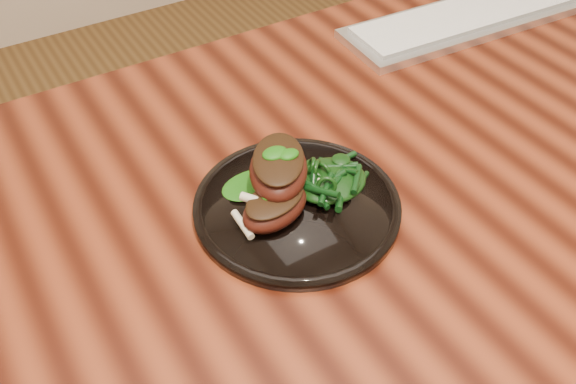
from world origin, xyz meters
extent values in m
cube|color=black|center=(0.00, 0.00, 0.73)|extent=(1.60, 0.80, 0.04)
cylinder|color=#351B0C|center=(0.74, 0.34, 0.35)|extent=(0.06, 0.06, 0.71)
cylinder|color=black|center=(-0.02, -0.02, 0.76)|extent=(0.25, 0.25, 0.01)
torus|color=black|center=(-0.02, -0.02, 0.76)|extent=(0.25, 0.25, 0.01)
cylinder|color=black|center=(-0.02, -0.02, 0.76)|extent=(0.17, 0.17, 0.00)
ellipsoid|color=#40140C|center=(-0.06, -0.03, 0.78)|extent=(0.11, 0.08, 0.04)
ellipsoid|color=black|center=(-0.06, -0.03, 0.80)|extent=(0.09, 0.07, 0.01)
cylinder|color=beige|center=(-0.10, -0.03, 0.78)|extent=(0.01, 0.04, 0.01)
ellipsoid|color=#0C4607|center=(-0.06, -0.03, 0.80)|extent=(0.03, 0.02, 0.01)
ellipsoid|color=#40140C|center=(-0.03, 0.00, 0.80)|extent=(0.12, 0.13, 0.04)
ellipsoid|color=black|center=(-0.03, 0.00, 0.82)|extent=(0.10, 0.12, 0.01)
cylinder|color=beige|center=(-0.07, -0.03, 0.80)|extent=(0.04, 0.05, 0.01)
ellipsoid|color=#0C4607|center=(-0.03, 0.00, 0.83)|extent=(0.03, 0.02, 0.01)
ellipsoid|color=#0C4607|center=(-0.06, 0.03, 0.77)|extent=(0.08, 0.05, 0.01)
ellipsoid|color=black|center=(0.03, -0.02, 0.77)|extent=(0.09, 0.08, 0.02)
cube|color=silver|center=(0.48, 0.22, 0.76)|extent=(0.46, 0.16, 0.01)
cube|color=white|center=(0.48, 0.22, 0.77)|extent=(0.43, 0.13, 0.01)
camera|label=1|loc=(-0.32, -0.49, 1.30)|focal=40.00mm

